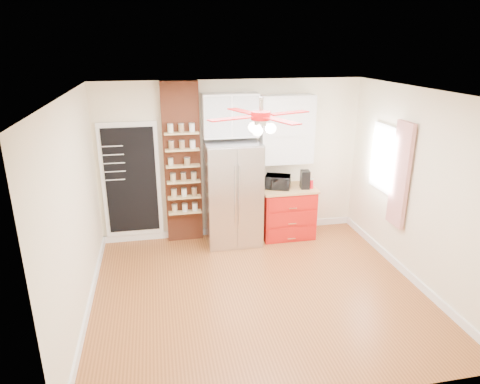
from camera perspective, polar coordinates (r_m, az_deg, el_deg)
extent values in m
plane|color=#985726|center=(6.09, 2.42, -13.07)|extent=(4.50, 4.50, 0.00)
plane|color=white|center=(5.17, 2.85, 13.09)|extent=(4.50, 4.50, 0.00)
cube|color=#F0E7C1|center=(7.35, -1.11, 4.26)|extent=(4.50, 0.02, 2.70)
cube|color=#F0E7C1|center=(3.76, 10.04, -11.52)|extent=(4.50, 0.02, 2.70)
cube|color=#F0E7C1|center=(5.43, -21.12, -2.62)|extent=(0.02, 4.00, 2.70)
cube|color=#F0E7C1|center=(6.39, 22.62, 0.39)|extent=(0.02, 4.00, 2.70)
cube|color=white|center=(7.30, -14.31, 1.49)|extent=(0.95, 0.04, 1.95)
cube|color=black|center=(7.28, -14.31, 1.43)|extent=(0.82, 0.02, 1.78)
cube|color=brown|center=(7.18, -7.70, 3.71)|extent=(0.60, 0.16, 2.70)
cube|color=silver|center=(7.14, -0.95, -0.21)|extent=(0.90, 0.70, 1.75)
cube|color=white|center=(7.01, -1.30, 10.20)|extent=(0.90, 0.35, 0.70)
cube|color=#B7140F|center=(7.56, 6.26, -2.78)|extent=(0.90, 0.60, 0.86)
cube|color=tan|center=(7.41, 6.38, 0.45)|extent=(0.94, 0.64, 0.04)
cube|color=white|center=(7.31, 6.27, 8.28)|extent=(0.90, 0.30, 1.15)
cube|color=white|center=(7.05, 18.75, 4.25)|extent=(0.04, 0.75, 1.05)
cube|color=#B01B17|center=(6.60, 20.59, 2.14)|extent=(0.06, 0.40, 1.55)
cylinder|color=silver|center=(5.19, 2.82, 11.44)|extent=(0.05, 0.05, 0.20)
cylinder|color=#9D090B|center=(5.21, 2.80, 10.13)|extent=(0.24, 0.24, 0.10)
sphere|color=white|center=(5.24, 2.77, 8.40)|extent=(0.13, 0.13, 0.13)
imported|color=black|center=(7.31, 5.06, 1.36)|extent=(0.50, 0.42, 0.23)
cube|color=black|center=(7.37, 8.66, 1.67)|extent=(0.17, 0.22, 0.31)
cylinder|color=#AE0914|center=(7.40, 9.38, 1.09)|extent=(0.12, 0.12, 0.15)
cylinder|color=#B4290A|center=(7.56, 8.92, 1.47)|extent=(0.11, 0.11, 0.15)
cylinder|color=#C1B693|center=(7.01, -9.23, 3.95)|extent=(0.10, 0.10, 0.12)
cylinder|color=#93774B|center=(7.00, -7.06, 4.03)|extent=(0.11, 0.11, 0.12)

